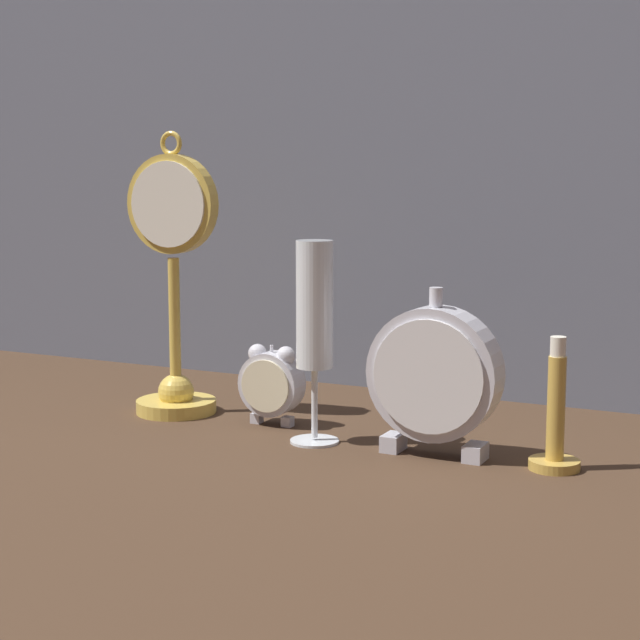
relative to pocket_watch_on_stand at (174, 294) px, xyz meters
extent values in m
plane|color=#422D1E|center=(0.20, -0.08, -0.15)|extent=(4.00, 4.00, 0.00)
cube|color=slate|center=(0.20, 0.25, 0.25)|extent=(1.54, 0.01, 0.79)
cylinder|color=gold|center=(0.00, 0.00, -0.14)|extent=(0.10, 0.10, 0.02)
sphere|color=gold|center=(0.00, 0.00, -0.12)|extent=(0.04, 0.04, 0.04)
cylinder|color=gold|center=(0.00, 0.00, -0.04)|extent=(0.01, 0.01, 0.18)
cylinder|color=gold|center=(0.00, 0.00, 0.11)|extent=(0.12, 0.02, 0.12)
cylinder|color=silver|center=(0.00, -0.01, 0.11)|extent=(0.10, 0.00, 0.10)
torus|color=gold|center=(0.00, 0.00, 0.18)|extent=(0.03, 0.01, 0.03)
cube|color=silver|center=(0.12, 0.00, -0.14)|extent=(0.01, 0.01, 0.01)
cube|color=silver|center=(0.16, 0.00, -0.14)|extent=(0.01, 0.01, 0.01)
cylinder|color=silver|center=(0.14, 0.00, -0.10)|extent=(0.08, 0.03, 0.08)
cylinder|color=beige|center=(0.14, -0.02, -0.10)|extent=(0.06, 0.00, 0.06)
sphere|color=silver|center=(0.12, 0.00, -0.06)|extent=(0.02, 0.02, 0.02)
sphere|color=silver|center=(0.16, 0.00, -0.06)|extent=(0.02, 0.02, 0.02)
cylinder|color=silver|center=(0.14, 0.00, -0.06)|extent=(0.00, 0.00, 0.01)
cube|color=silver|center=(0.31, -0.05, -0.14)|extent=(0.02, 0.03, 0.02)
cube|color=silver|center=(0.40, -0.05, -0.14)|extent=(0.02, 0.03, 0.02)
cylinder|color=silver|center=(0.35, -0.05, -0.06)|extent=(0.14, 0.04, 0.14)
cylinder|color=silver|center=(0.35, -0.07, -0.06)|extent=(0.12, 0.00, 0.12)
cylinder|color=silver|center=(0.35, -0.05, 0.02)|extent=(0.01, 0.01, 0.02)
cylinder|color=silver|center=(0.22, -0.05, -0.14)|extent=(0.05, 0.05, 0.01)
cylinder|color=silver|center=(0.22, -0.05, -0.10)|extent=(0.01, 0.01, 0.08)
cylinder|color=white|center=(0.22, -0.05, 0.01)|extent=(0.04, 0.04, 0.14)
cylinder|color=#DBC675|center=(0.22, -0.05, -0.02)|extent=(0.04, 0.04, 0.09)
cylinder|color=gold|center=(0.48, -0.04, -0.14)|extent=(0.05, 0.05, 0.01)
cylinder|color=gold|center=(0.48, -0.04, -0.08)|extent=(0.02, 0.02, 0.11)
cylinder|color=silver|center=(0.48, -0.04, -0.02)|extent=(0.02, 0.02, 0.02)
camera|label=1|loc=(0.73, -1.08, 0.16)|focal=60.00mm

